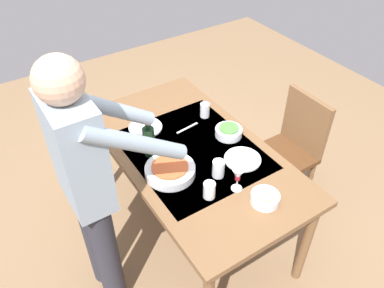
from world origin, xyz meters
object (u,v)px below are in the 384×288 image
at_px(person_server, 89,183).
at_px(dinner_plate_far, 242,159).
at_px(water_cup_near_right, 218,169).
at_px(serving_bowl_pasta, 170,170).
at_px(water_cup_near_left, 205,110).
at_px(dining_table, 192,159).
at_px(wine_bottle, 149,140).
at_px(wine_glass_left, 238,176).
at_px(side_bowl_salad, 229,131).
at_px(side_bowl_bread, 265,198).
at_px(dinner_plate_near, 145,127).
at_px(water_cup_far_left, 209,190).
at_px(chair_near, 292,144).

height_order(person_server, dinner_plate_far, person_server).
relative_size(water_cup_near_right, serving_bowl_pasta, 0.36).
bearing_deg(water_cup_near_left, dining_table, 133.31).
bearing_deg(wine_bottle, wine_glass_left, -152.96).
height_order(person_server, side_bowl_salad, person_server).
xyz_separation_m(wine_glass_left, side_bowl_bread, (-0.16, -0.07, -0.07)).
bearing_deg(dinner_plate_near, dinner_plate_far, -149.92).
height_order(side_bowl_bread, dinner_plate_near, side_bowl_bread).
bearing_deg(side_bowl_salad, serving_bowl_pasta, 101.87).
xyz_separation_m(wine_bottle, serving_bowl_pasta, (-0.23, -0.01, -0.08)).
bearing_deg(side_bowl_bread, water_cup_far_left, 49.75).
height_order(dining_table, person_server, person_server).
distance_m(dining_table, chair_near, 0.85).
relative_size(chair_near, side_bowl_bread, 5.69).
distance_m(person_server, wine_bottle, 0.52).
height_order(water_cup_near_right, water_cup_far_left, water_cup_near_right).
relative_size(serving_bowl_pasta, dinner_plate_far, 1.30).
bearing_deg(serving_bowl_pasta, side_bowl_salad, -78.13).
height_order(wine_bottle, water_cup_far_left, wine_bottle).
xyz_separation_m(dining_table, wine_glass_left, (-0.42, -0.03, 0.18)).
xyz_separation_m(water_cup_near_left, dinner_plate_far, (-0.51, 0.06, -0.05)).
bearing_deg(wine_bottle, water_cup_near_left, -74.06).
bearing_deg(water_cup_near_left, serving_bowl_pasta, 126.61).
bearing_deg(side_bowl_salad, dinner_plate_far, 163.07).
bearing_deg(wine_glass_left, side_bowl_salad, -31.59).
distance_m(dinner_plate_near, dinner_plate_far, 0.71).
height_order(dining_table, chair_near, chair_near).
relative_size(person_server, wine_glass_left, 11.19).
relative_size(water_cup_near_left, water_cup_far_left, 1.03).
distance_m(water_cup_near_right, water_cup_far_left, 0.18).
distance_m(side_bowl_salad, dinner_plate_far, 0.26).
height_order(side_bowl_salad, side_bowl_bread, same).
relative_size(wine_glass_left, water_cup_near_left, 1.44).
distance_m(wine_glass_left, serving_bowl_pasta, 0.41).
relative_size(water_cup_near_left, dinner_plate_near, 0.45).
distance_m(water_cup_near_right, dinner_plate_far, 0.21).
relative_size(side_bowl_salad, side_bowl_bread, 1.12).
distance_m(chair_near, side_bowl_salad, 0.62).
height_order(water_cup_far_left, side_bowl_salad, water_cup_far_left).
xyz_separation_m(water_cup_near_left, dinner_plate_near, (0.11, 0.42, -0.05)).
bearing_deg(water_cup_near_right, dinner_plate_near, 13.03).
relative_size(person_server, wine_bottle, 5.71).
distance_m(wine_glass_left, side_bowl_salad, 0.49).
height_order(dinner_plate_near, dinner_plate_far, same).
height_order(person_server, side_bowl_bread, person_server).
bearing_deg(serving_bowl_pasta, dinner_plate_far, -106.99).
bearing_deg(dinner_plate_near, dining_table, -158.61).
distance_m(wine_glass_left, water_cup_far_left, 0.18).
height_order(side_bowl_bread, dinner_plate_far, side_bowl_bread).
xyz_separation_m(wine_glass_left, serving_bowl_pasta, (0.31, 0.26, -0.07)).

